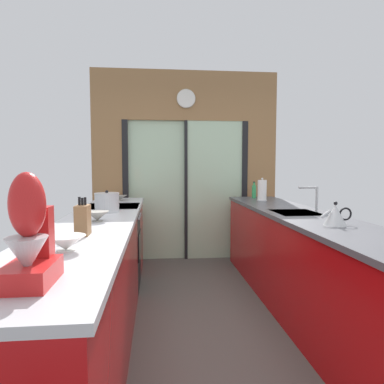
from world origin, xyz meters
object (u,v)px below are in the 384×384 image
object	(u,v)px
oven_range	(113,248)
stock_pot	(107,202)
paper_towel_roll	(262,191)
stand_mixer	(30,242)
mixing_bowl_near	(66,243)
knife_block	(83,220)
mixing_bowl_far	(119,198)
mixing_bowl_mid	(97,216)
soap_bottle_far	(254,191)
kettle	(335,215)

from	to	relation	value
oven_range	stock_pot	size ratio (longest dim) A/B	3.99
paper_towel_roll	stock_pot	bearing A→B (deg)	-153.86
stand_mixer	mixing_bowl_near	bearing A→B (deg)	90.00
knife_block	paper_towel_roll	distance (m)	2.64
mixing_bowl_far	mixing_bowl_near	bearing A→B (deg)	-90.00
oven_range	mixing_bowl_mid	world-z (taller)	mixing_bowl_mid
mixing_bowl_near	mixing_bowl_far	xyz separation A→B (m)	(0.00, 2.59, -0.01)
stand_mixer	stock_pot	bearing A→B (deg)	90.00
stand_mixer	soap_bottle_far	bearing A→B (deg)	61.05
stock_pot	stand_mixer	bearing A→B (deg)	-90.00
mixing_bowl_mid	stand_mixer	distance (m)	1.45
oven_range	kettle	xyz separation A→B (m)	(1.80, -1.41, 0.54)
oven_range	paper_towel_roll	size ratio (longest dim) A/B	3.18
mixing_bowl_mid	paper_towel_roll	size ratio (longest dim) A/B	0.63
mixing_bowl_mid	stock_pot	world-z (taller)	stock_pot
oven_range	stand_mixer	xyz separation A→B (m)	(0.02, -2.50, 0.63)
oven_range	paper_towel_roll	distance (m)	1.93
mixing_bowl_near	kettle	size ratio (longest dim) A/B	0.85
knife_block	stand_mixer	bearing A→B (deg)	-90.00
mixing_bowl_mid	mixing_bowl_far	world-z (taller)	mixing_bowl_mid
oven_range	mixing_bowl_mid	xyz separation A→B (m)	(0.02, -1.05, 0.51)
knife_block	stand_mixer	xyz separation A→B (m)	(0.00, -0.91, 0.06)
soap_bottle_far	paper_towel_roll	size ratio (longest dim) A/B	0.78
stand_mixer	stock_pot	xyz separation A→B (m)	(0.00, 1.99, -0.07)
stand_mixer	paper_towel_roll	distance (m)	3.37
paper_towel_roll	kettle	bearing A→B (deg)	-89.95
kettle	mixing_bowl_far	bearing A→B (deg)	131.78
knife_block	stock_pot	world-z (taller)	knife_block
oven_range	stock_pot	bearing A→B (deg)	-87.92
mixing_bowl_mid	kettle	bearing A→B (deg)	-11.46
mixing_bowl_far	knife_block	world-z (taller)	knife_block
mixing_bowl_far	stock_pot	world-z (taller)	stock_pot
mixing_bowl_far	stand_mixer	size ratio (longest dim) A/B	0.45
knife_block	stand_mixer	size ratio (longest dim) A/B	0.58
oven_range	mixing_bowl_far	world-z (taller)	mixing_bowl_far
oven_range	mixing_bowl_near	size ratio (longest dim) A/B	4.48
soap_bottle_far	mixing_bowl_near	bearing A→B (deg)	-123.15
kettle	paper_towel_roll	world-z (taller)	paper_towel_roll
kettle	stand_mixer	bearing A→B (deg)	-148.64
stand_mixer	mixing_bowl_mid	bearing A→B (deg)	90.00
mixing_bowl_near	mixing_bowl_far	size ratio (longest dim) A/B	1.08
soap_bottle_far	paper_towel_roll	bearing A→B (deg)	-90.00
knife_block	mixing_bowl_mid	bearing A→B (deg)	90.00
stock_pot	kettle	xyz separation A→B (m)	(1.78, -0.90, -0.02)
knife_block	kettle	bearing A→B (deg)	5.58
mixing_bowl_near	stock_pot	size ratio (longest dim) A/B	0.89
mixing_bowl_far	paper_towel_roll	world-z (taller)	paper_towel_roll
kettle	soap_bottle_far	bearing A→B (deg)	90.05
mixing_bowl_mid	kettle	world-z (taller)	kettle
mixing_bowl_near	paper_towel_roll	size ratio (longest dim) A/B	0.71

